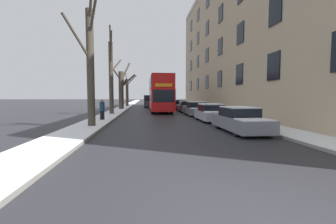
# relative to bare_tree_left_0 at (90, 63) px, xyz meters

# --- Properties ---
(ground_plane) EXTENTS (320.00, 320.00, 0.00)m
(ground_plane) POSITION_rel_bare_tree_left_0_xyz_m (5.12, -10.55, -3.97)
(ground_plane) COLOR #28282D
(sidewalk_left) EXTENTS (2.08, 130.00, 0.16)m
(sidewalk_left) POSITION_rel_bare_tree_left_0_xyz_m (-0.31, 42.45, -3.89)
(sidewalk_left) COLOR gray
(sidewalk_left) RESTS_ON ground
(sidewalk_right) EXTENTS (2.08, 130.00, 0.16)m
(sidewalk_right) POSITION_rel_bare_tree_left_0_xyz_m (10.54, 42.45, -3.89)
(sidewalk_right) COLOR gray
(sidewalk_right) RESTS_ON ground
(terrace_facade_right) EXTENTS (9.10, 41.80, 17.68)m
(terrace_facade_right) POSITION_rel_bare_tree_left_0_xyz_m (16.08, 10.44, 4.88)
(terrace_facade_right) COLOR tan
(terrace_facade_right) RESTS_ON ground
(bare_tree_left_0) EXTENTS (2.27, 1.80, 9.14)m
(bare_tree_left_0) POSITION_rel_bare_tree_left_0_xyz_m (0.00, 0.00, 0.00)
(bare_tree_left_0) COLOR #423A30
(bare_tree_left_0) RESTS_ON ground
(bare_tree_left_1) EXTENTS (1.23, 3.43, 8.86)m
(bare_tree_left_1) POSITION_rel_bare_tree_left_0_xyz_m (-0.18, 9.81, 0.26)
(bare_tree_left_1) COLOR #423A30
(bare_tree_left_1) RESTS_ON ground
(bare_tree_left_2) EXTENTS (3.63, 2.70, 6.92)m
(bare_tree_left_2) POSITION_rel_bare_tree_left_0_xyz_m (-0.07, 19.18, -0.73)
(bare_tree_left_2) COLOR #423A30
(bare_tree_left_2) RESTS_ON ground
(bare_tree_left_3) EXTENTS (3.26, 2.26, 6.81)m
(bare_tree_left_3) POSITION_rel_bare_tree_left_0_xyz_m (-0.06, 28.80, -0.85)
(bare_tree_left_3) COLOR #423A30
(bare_tree_left_3) RESTS_ON ground
(double_decker_bus) EXTENTS (2.54, 10.92, 4.38)m
(double_decker_bus) POSITION_rel_bare_tree_left_0_xyz_m (5.19, 14.60, -1.50)
(double_decker_bus) COLOR red
(double_decker_bus) RESTS_ON ground
(parked_car_0) EXTENTS (1.76, 4.59, 1.38)m
(parked_car_0) POSITION_rel_bare_tree_left_0_xyz_m (8.41, -2.20, -3.32)
(parked_car_0) COLOR slate
(parked_car_0) RESTS_ON ground
(parked_car_1) EXTENTS (1.85, 3.91, 1.39)m
(parked_car_1) POSITION_rel_bare_tree_left_0_xyz_m (8.41, 3.16, -3.32)
(parked_car_1) COLOR #9EA3AD
(parked_car_1) RESTS_ON ground
(parked_car_2) EXTENTS (1.88, 3.99, 1.45)m
(parked_car_2) POSITION_rel_bare_tree_left_0_xyz_m (8.41, 8.20, -3.30)
(parked_car_2) COLOR slate
(parked_car_2) RESTS_ON ground
(parked_car_3) EXTENTS (1.73, 4.23, 1.39)m
(parked_car_3) POSITION_rel_bare_tree_left_0_xyz_m (8.41, 13.56, -3.32)
(parked_car_3) COLOR #9EA3AD
(parked_car_3) RESTS_ON ground
(parked_car_4) EXTENTS (1.69, 4.35, 1.43)m
(parked_car_4) POSITION_rel_bare_tree_left_0_xyz_m (8.41, 19.14, -3.31)
(parked_car_4) COLOR maroon
(parked_car_4) RESTS_ON ground
(oncoming_van) EXTENTS (1.90, 5.77, 2.17)m
(oncoming_van) POSITION_rel_bare_tree_left_0_xyz_m (4.06, 27.07, -2.78)
(oncoming_van) COLOR #333842
(oncoming_van) RESTS_ON ground
(pedestrian_left_sidewalk) EXTENTS (0.38, 0.38, 1.76)m
(pedestrian_left_sidewalk) POSITION_rel_bare_tree_left_0_xyz_m (-0.04, 3.71, -3.00)
(pedestrian_left_sidewalk) COLOR black
(pedestrian_left_sidewalk) RESTS_ON ground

